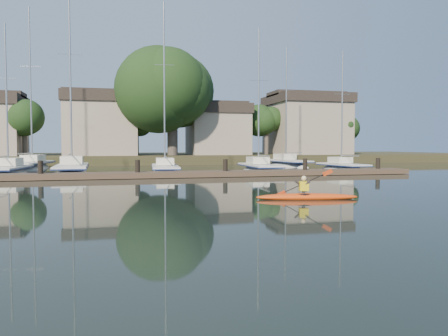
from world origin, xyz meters
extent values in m
plane|color=black|center=(0.00, 0.00, 0.00)|extent=(160.00, 160.00, 0.00)
ellipsoid|color=#DE4111|center=(3.03, 0.68, 0.09)|extent=(4.16, 1.35, 0.31)
cylinder|color=black|center=(2.89, 0.70, 0.19)|extent=(0.73, 0.73, 0.08)
imported|color=#292426|center=(2.89, 0.70, 0.52)|extent=(0.27, 0.36, 0.90)
cube|color=yellow|center=(2.89, 0.70, 0.53)|extent=(0.39, 0.32, 0.37)
sphere|color=beige|center=(2.89, 0.70, 0.84)|extent=(0.20, 0.20, 0.20)
cube|color=#4E392C|center=(0.00, 14.00, 0.20)|extent=(34.00, 2.00, 0.35)
cylinder|color=black|center=(-9.00, 14.00, 0.30)|extent=(0.32, 0.32, 1.80)
cylinder|color=black|center=(-3.00, 14.00, 0.30)|extent=(0.32, 0.32, 1.80)
cylinder|color=black|center=(3.00, 14.00, 0.30)|extent=(0.32, 0.32, 1.80)
cylinder|color=black|center=(9.00, 14.00, 0.30)|extent=(0.32, 0.32, 1.80)
cylinder|color=black|center=(15.00, 14.00, 0.30)|extent=(0.32, 0.32, 1.80)
ellipsoid|color=silver|center=(-12.03, 19.03, -0.36)|extent=(2.66, 7.85, 1.96)
cube|color=silver|center=(-12.03, 19.03, 0.57)|extent=(2.46, 6.45, 0.14)
cube|color=navy|center=(-12.03, 19.03, 0.48)|extent=(2.56, 6.61, 0.08)
cube|color=beige|center=(-12.00, 19.49, 0.95)|extent=(1.58, 2.25, 0.57)
cylinder|color=#9EA0A5|center=(-12.01, 19.26, 5.77)|extent=(0.12, 0.12, 10.30)
cylinder|color=#9EA0A5|center=(-12.10, 17.88, 1.39)|extent=(0.27, 2.93, 0.08)
cylinder|color=#9EA0A5|center=(-12.01, 19.26, 7.00)|extent=(1.65, 0.14, 0.03)
ellipsoid|color=silver|center=(-7.62, 19.28, -0.39)|extent=(2.71, 9.58, 2.12)
cube|color=silver|center=(-7.62, 19.28, 0.61)|extent=(2.53, 7.87, 0.16)
cube|color=navy|center=(-7.62, 19.28, 0.53)|extent=(2.63, 8.06, 0.09)
cube|color=beige|center=(-7.65, 19.85, 1.03)|extent=(1.66, 2.72, 0.61)
cylinder|color=#9EA0A5|center=(-7.64, 19.57, 7.38)|extent=(0.13, 0.13, 13.41)
cylinder|color=#9EA0A5|center=(-7.57, 17.86, 1.51)|extent=(0.23, 3.61, 0.09)
cylinder|color=#9EA0A5|center=(-7.64, 19.57, 8.99)|extent=(1.79, 0.10, 0.03)
ellipsoid|color=silver|center=(-0.67, 18.68, -0.34)|extent=(2.67, 8.86, 1.84)
cube|color=silver|center=(-0.67, 18.68, 0.53)|extent=(2.46, 7.28, 0.14)
cube|color=navy|center=(-0.67, 18.68, 0.46)|extent=(2.55, 7.46, 0.08)
cube|color=beige|center=(-0.63, 19.20, 0.89)|extent=(1.53, 2.54, 0.53)
cylinder|color=#9EA0A5|center=(-0.65, 18.94, 6.89)|extent=(0.12, 0.12, 12.61)
cylinder|color=#9EA0A5|center=(-0.77, 17.37, 1.31)|extent=(0.32, 3.31, 0.08)
cylinder|color=#9EA0A5|center=(-0.65, 18.94, 8.40)|extent=(1.55, 0.14, 0.03)
ellipsoid|color=silver|center=(6.99, 18.45, -0.35)|extent=(2.42, 8.10, 1.91)
cube|color=silver|center=(6.99, 18.45, 0.55)|extent=(2.26, 6.65, 0.14)
cube|color=navy|center=(6.99, 18.45, 0.47)|extent=(2.35, 6.81, 0.08)
cube|color=beige|center=(7.00, 18.93, 0.92)|extent=(1.49, 2.30, 0.55)
cylinder|color=#9EA0A5|center=(6.99, 18.69, 6.12)|extent=(0.12, 0.12, 11.03)
cylinder|color=#9EA0A5|center=(6.94, 17.25, 1.35)|extent=(0.20, 3.05, 0.08)
cylinder|color=#9EA0A5|center=(6.99, 18.69, 7.44)|extent=(1.60, 0.09, 0.03)
ellipsoid|color=silver|center=(14.50, 18.43, -0.34)|extent=(2.52, 6.85, 1.82)
cube|color=silver|center=(14.50, 18.43, 0.53)|extent=(2.33, 5.64, 0.13)
cube|color=navy|center=(14.50, 18.43, 0.45)|extent=(2.42, 5.78, 0.08)
cube|color=beige|center=(14.47, 18.83, 0.88)|extent=(1.48, 1.98, 0.53)
cylinder|color=#9EA0A5|center=(14.49, 18.63, 5.37)|extent=(0.12, 0.12, 9.60)
cylinder|color=#9EA0A5|center=(14.58, 17.42, 1.30)|extent=(0.27, 2.55, 0.08)
cylinder|color=#9EA0A5|center=(14.49, 18.63, 6.53)|extent=(1.53, 0.14, 0.03)
ellipsoid|color=silver|center=(-11.85, 27.28, -0.38)|extent=(3.48, 9.88, 2.04)
cube|color=silver|center=(-11.85, 27.28, 0.59)|extent=(3.15, 8.14, 0.15)
cube|color=navy|center=(-11.85, 27.28, 0.50)|extent=(3.26, 8.34, 0.09)
cube|color=beige|center=(-11.78, 27.85, 0.99)|extent=(1.84, 2.88, 0.59)
cylinder|color=#9EA0A5|center=(-11.82, 27.56, 7.63)|extent=(0.13, 0.13, 13.97)
cylinder|color=#9EA0A5|center=(-12.04, 25.84, 1.45)|extent=(0.56, 3.65, 0.09)
cylinder|color=#9EA0A5|center=(-11.82, 27.56, 9.30)|extent=(1.71, 0.25, 0.03)
ellipsoid|color=silver|center=(12.75, 26.65, -0.37)|extent=(3.21, 8.64, 2.00)
cube|color=silver|center=(12.75, 26.65, 0.58)|extent=(2.93, 7.12, 0.15)
cube|color=navy|center=(12.75, 26.65, 0.50)|extent=(3.03, 7.30, 0.08)
cube|color=beige|center=(12.69, 27.15, 0.97)|extent=(1.75, 2.52, 0.58)
cylinder|color=#9EA0A5|center=(12.72, 26.90, 6.43)|extent=(0.13, 0.13, 11.60)
cylinder|color=#9EA0A5|center=(12.90, 25.39, 1.42)|extent=(0.47, 3.19, 0.08)
cylinder|color=#9EA0A5|center=(12.72, 26.90, 7.83)|extent=(1.68, 0.23, 0.03)
cube|color=#293219|center=(0.00, 44.00, 0.50)|extent=(90.00, 24.00, 1.00)
cube|color=gray|center=(-6.00, 38.00, 4.00)|extent=(8.00, 8.00, 6.00)
cube|color=#302823|center=(-6.00, 38.00, 7.60)|extent=(8.40, 8.40, 1.20)
cube|color=gray|center=(8.00, 38.00, 3.50)|extent=(7.00, 7.00, 5.00)
cube|color=#302823|center=(8.00, 38.00, 6.60)|extent=(7.35, 7.35, 1.20)
cube|color=gray|center=(20.00, 38.00, 4.25)|extent=(9.00, 9.00, 6.50)
cube|color=#302823|center=(20.00, 38.00, 8.10)|extent=(9.45, 9.45, 1.20)
cylinder|color=#4D443D|center=(2.00, 35.00, 3.50)|extent=(1.20, 1.20, 5.00)
sphere|color=black|center=(2.00, 35.00, 8.50)|extent=(8.50, 8.50, 8.50)
cylinder|color=#4D443D|center=(-14.00, 36.00, 2.50)|extent=(0.48, 0.48, 3.00)
sphere|color=black|center=(-14.00, 36.00, 5.00)|extent=(3.40, 3.40, 3.40)
cylinder|color=#4D443D|center=(-2.00, 35.50, 2.40)|extent=(0.38, 0.38, 2.80)
sphere|color=black|center=(-2.00, 35.50, 4.60)|extent=(2.72, 2.72, 2.72)
cylinder|color=#4D443D|center=(14.00, 36.50, 2.60)|extent=(0.50, 0.50, 3.20)
sphere|color=black|center=(14.00, 36.50, 5.25)|extent=(3.57, 3.57, 3.57)
cylinder|color=#4D443D|center=(24.00, 35.00, 2.30)|extent=(0.41, 0.41, 2.60)
sphere|color=black|center=(24.00, 35.00, 4.45)|extent=(2.89, 2.89, 2.89)
camera|label=1|loc=(-4.39, -15.37, 2.17)|focal=35.00mm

